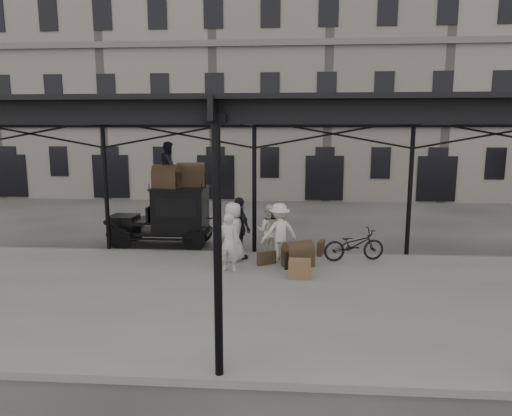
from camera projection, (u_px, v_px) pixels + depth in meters
The scene contains 18 objects.
ground at pixel (249, 274), 13.35m from camera, with size 120.00×120.00×0.00m, color #383533.
platform at pixel (242, 296), 11.37m from camera, with size 28.00×8.00×0.15m, color slate.
canopy at pixel (243, 112), 10.88m from camera, with size 22.50×9.00×4.74m.
building_frontage at pixel (273, 86), 29.86m from camera, with size 64.00×8.00×14.00m, color slate.
taxi at pixel (172, 214), 16.34m from camera, with size 3.65×1.55×2.18m.
porter_left at pixel (229, 242), 13.02m from camera, with size 0.62×0.41×1.71m, color beige.
porter_midleft at pixel (269, 231), 14.42m from camera, with size 0.84×0.65×1.73m, color silver.
porter_centre at pixel (233, 232), 14.04m from camera, with size 0.90×0.59×1.85m, color beige.
porter_official at pixel (239, 228), 14.28m from camera, with size 1.15×0.48×1.97m, color black.
porter_right at pixel (279, 232), 14.14m from camera, with size 1.17×0.67×1.80m, color silver.
bicycle at pixel (354, 245), 14.16m from camera, with size 0.67×1.92×1.01m, color black.
porter_roof at pixel (169, 165), 15.94m from camera, with size 0.78×0.60×1.60m, color black.
steamer_trunk_roof_near at pixel (167, 178), 15.88m from camera, with size 0.93×0.57×0.68m, color #43301F, non-canonical shape.
steamer_trunk_roof_far at pixel (191, 176), 16.26m from camera, with size 0.97×0.59×0.71m, color #43301F, non-canonical shape.
steamer_trunk_platform at pixel (298, 256), 13.57m from camera, with size 0.88×0.54×0.64m, color #43301F, non-canonical shape.
wicker_hamper at pixel (300, 269), 12.56m from camera, with size 0.60×0.45×0.50m, color #8C6240.
suitcase_upright at pixel (321, 248), 14.90m from camera, with size 0.15×0.60×0.45m, color #43301F.
suitcase_flat at pixel (267, 258), 13.80m from camera, with size 0.60×0.15×0.40m, color #43301F.
Camera 1 is at (1.12, -12.78, 4.17)m, focal length 32.00 mm.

